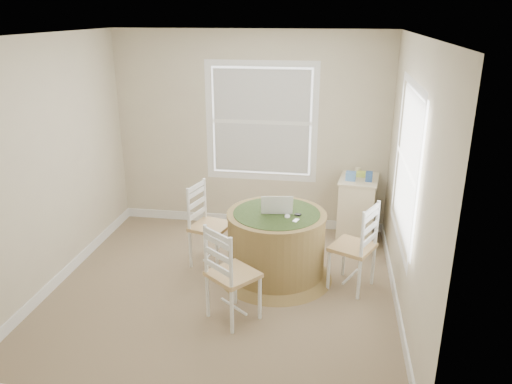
# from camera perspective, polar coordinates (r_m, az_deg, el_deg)

# --- Properties ---
(room) EXTENTS (3.64, 3.64, 2.64)m
(room) POSITION_cam_1_polar(r_m,az_deg,el_deg) (5.00, -1.90, 2.50)
(room) COLOR #8E765A
(room) RESTS_ON ground
(round_table) EXTENTS (1.25, 1.25, 0.77)m
(round_table) POSITION_cam_1_polar(r_m,az_deg,el_deg) (5.48, 2.32, -5.78)
(round_table) COLOR olive
(round_table) RESTS_ON ground
(chair_left) EXTENTS (0.49, 0.51, 0.95)m
(chair_left) POSITION_cam_1_polar(r_m,az_deg,el_deg) (5.76, -5.20, -3.89)
(chair_left) COLOR white
(chair_left) RESTS_ON ground
(chair_near) EXTENTS (0.58, 0.57, 0.95)m
(chair_near) POSITION_cam_1_polar(r_m,az_deg,el_deg) (4.75, -2.63, -9.34)
(chair_near) COLOR white
(chair_near) RESTS_ON ground
(chair_right) EXTENTS (0.54, 0.55, 0.95)m
(chair_right) POSITION_cam_1_polar(r_m,az_deg,el_deg) (5.35, 10.97, -6.15)
(chair_right) COLOR white
(chair_right) RESTS_ON ground
(laptop) EXTENTS (0.37, 0.34, 0.23)m
(laptop) POSITION_cam_1_polar(r_m,az_deg,el_deg) (5.36, 2.36, -1.94)
(laptop) COLOR white
(laptop) RESTS_ON round_table
(mouse) EXTENTS (0.09, 0.11, 0.03)m
(mouse) POSITION_cam_1_polar(r_m,az_deg,el_deg) (5.24, 3.59, -2.78)
(mouse) COLOR white
(mouse) RESTS_ON round_table
(phone) EXTENTS (0.07, 0.10, 0.02)m
(phone) POSITION_cam_1_polar(r_m,az_deg,el_deg) (5.15, 4.57, -3.31)
(phone) COLOR #B7BABF
(phone) RESTS_ON round_table
(keys) EXTENTS (0.07, 0.07, 0.02)m
(keys) POSITION_cam_1_polar(r_m,az_deg,el_deg) (5.29, 4.80, -2.65)
(keys) COLOR black
(keys) RESTS_ON round_table
(corner_chest) EXTENTS (0.54, 0.68, 0.84)m
(corner_chest) POSITION_cam_1_polar(r_m,az_deg,el_deg) (6.50, 11.43, -1.90)
(corner_chest) COLOR beige
(corner_chest) RESTS_ON ground
(tissue_box) EXTENTS (0.13, 0.13, 0.10)m
(tissue_box) POSITION_cam_1_polar(r_m,az_deg,el_deg) (6.24, 10.69, 1.79)
(tissue_box) COLOR #598ACC
(tissue_box) RESTS_ON corner_chest
(box_yellow) EXTENTS (0.16, 0.12, 0.06)m
(box_yellow) POSITION_cam_1_polar(r_m,az_deg,el_deg) (6.42, 12.10, 2.01)
(box_yellow) COLOR #D6EC53
(box_yellow) RESTS_ON corner_chest
(box_blue) EXTENTS (0.09, 0.09, 0.12)m
(box_blue) POSITION_cam_1_polar(r_m,az_deg,el_deg) (6.24, 12.89, 1.71)
(box_blue) COLOR #33599A
(box_blue) RESTS_ON corner_chest
(cup_cream) EXTENTS (0.07, 0.07, 0.09)m
(cup_cream) POSITION_cam_1_polar(r_m,az_deg,el_deg) (6.50, 11.56, 2.39)
(cup_cream) COLOR beige
(cup_cream) RESTS_ON corner_chest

